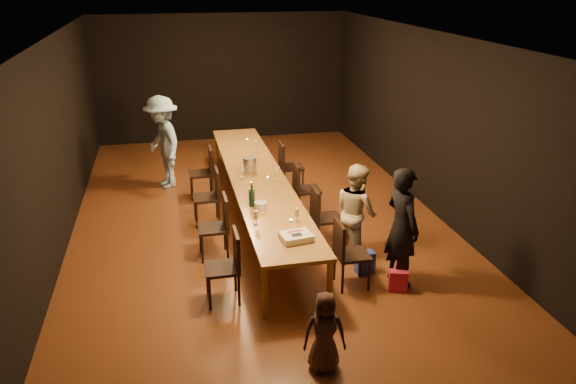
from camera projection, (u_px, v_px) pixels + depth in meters
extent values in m
plane|color=#4E2413|center=(258.00, 218.00, 9.49)|extent=(10.00, 10.00, 0.00)
cube|color=black|center=(222.00, 78.00, 13.48)|extent=(6.00, 0.04, 3.00)
cube|color=black|center=(360.00, 299.00, 4.40)|extent=(6.00, 0.04, 3.00)
cube|color=black|center=(57.00, 144.00, 8.34)|extent=(0.04, 10.00, 3.00)
cube|color=black|center=(430.00, 122.00, 9.54)|extent=(0.04, 10.00, 3.00)
cube|color=silver|center=(254.00, 35.00, 8.39)|extent=(6.00, 10.00, 0.04)
cube|color=olive|center=(257.00, 178.00, 9.22)|extent=(0.90, 6.00, 0.05)
cylinder|color=olive|center=(265.00, 292.00, 6.65)|extent=(0.08, 0.08, 0.70)
cylinder|color=olive|center=(330.00, 285.00, 6.81)|extent=(0.08, 0.08, 0.70)
cylinder|color=olive|center=(217.00, 150.00, 11.91)|extent=(0.08, 0.08, 0.70)
cylinder|color=olive|center=(254.00, 148.00, 12.07)|extent=(0.08, 0.08, 0.70)
imported|color=black|center=(402.00, 227.00, 7.27)|extent=(0.51, 0.66, 1.62)
imported|color=beige|center=(356.00, 212.00, 7.96)|extent=(0.71, 0.82, 1.42)
imported|color=#90BDDF|center=(163.00, 142.00, 10.59)|extent=(1.00, 1.29, 1.77)
imported|color=#422A25|center=(325.00, 332.00, 5.74)|extent=(0.49, 0.36, 0.90)
cube|color=#D01F48|center=(398.00, 281.00, 7.30)|extent=(0.27, 0.20, 0.29)
cube|color=#2A42B8|center=(365.00, 262.00, 7.73)|extent=(0.26, 0.19, 0.31)
cube|color=white|center=(296.00, 237.00, 7.03)|extent=(0.42, 0.35, 0.09)
cube|color=black|center=(297.00, 235.00, 6.98)|extent=(0.14, 0.12, 0.00)
cube|color=red|center=(295.00, 231.00, 7.08)|extent=(0.20, 0.06, 0.00)
cylinder|color=silver|center=(261.00, 205.00, 7.94)|extent=(0.22, 0.22, 0.10)
cylinder|color=#B6B6BB|center=(250.00, 165.00, 9.40)|extent=(0.28, 0.28, 0.25)
cylinder|color=#B2B7B2|center=(291.00, 221.00, 7.54)|extent=(0.05, 0.05, 0.03)
cylinder|color=#B2B7B2|center=(268.00, 178.00, 9.10)|extent=(0.05, 0.05, 0.03)
cylinder|color=#B2B7B2|center=(247.00, 140.00, 11.16)|extent=(0.05, 0.05, 0.03)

